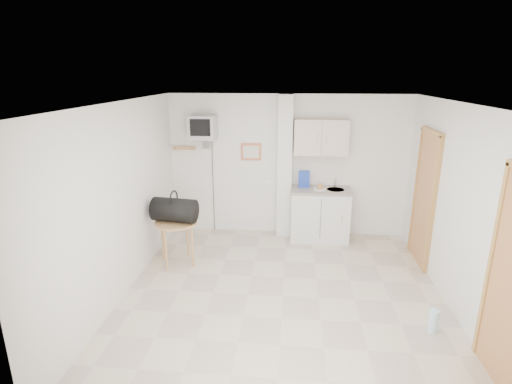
# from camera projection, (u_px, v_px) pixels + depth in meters

# --- Properties ---
(ground) EXTENTS (4.50, 4.50, 0.00)m
(ground) POSITION_uv_depth(u_px,v_px,m) (283.00, 296.00, 5.28)
(ground) COLOR beige
(ground) RESTS_ON ground
(room_envelope) EXTENTS (4.24, 4.54, 2.55)m
(room_envelope) POSITION_uv_depth(u_px,v_px,m) (305.00, 183.00, 4.91)
(room_envelope) COLOR white
(room_envelope) RESTS_ON ground
(kitchenette) EXTENTS (1.03, 0.58, 2.10)m
(kitchenette) POSITION_uv_depth(u_px,v_px,m) (320.00, 195.00, 6.91)
(kitchenette) COLOR silver
(kitchenette) RESTS_ON ground
(crt_television) EXTENTS (0.44, 0.45, 2.15)m
(crt_television) POSITION_uv_depth(u_px,v_px,m) (203.00, 128.00, 6.78)
(crt_television) COLOR slate
(crt_television) RESTS_ON ground
(round_table) EXTENTS (0.63, 0.63, 0.68)m
(round_table) POSITION_uv_depth(u_px,v_px,m) (176.00, 227.00, 6.05)
(round_table) COLOR #A9874B
(round_table) RESTS_ON ground
(duffel_bag) EXTENTS (0.70, 0.45, 0.49)m
(duffel_bag) POSITION_uv_depth(u_px,v_px,m) (174.00, 210.00, 5.98)
(duffel_bag) COLOR black
(duffel_bag) RESTS_ON round_table
(water_bottle) EXTENTS (0.11, 0.11, 0.32)m
(water_bottle) POSITION_uv_depth(u_px,v_px,m) (433.00, 321.00, 4.51)
(water_bottle) COLOR #B3E0F2
(water_bottle) RESTS_ON ground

